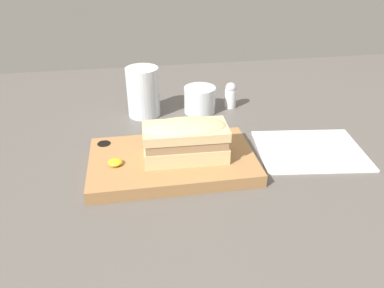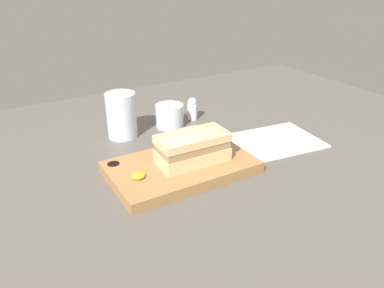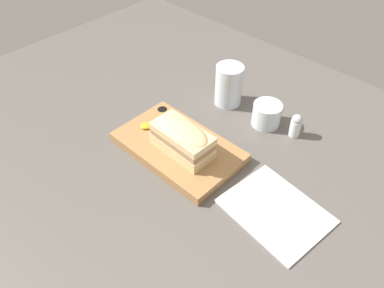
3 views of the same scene
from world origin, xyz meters
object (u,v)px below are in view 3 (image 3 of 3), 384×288
at_px(serving_board, 178,147).
at_px(wine_glass, 266,115).
at_px(salt_shaker, 296,125).
at_px(sandwich, 182,138).
at_px(water_glass, 229,87).
at_px(napkin, 275,211).

distance_m(serving_board, wine_glass, 0.25).
xyz_separation_m(wine_glass, salt_shaker, (0.08, 0.01, 0.00)).
bearing_deg(sandwich, water_glass, 104.33).
xyz_separation_m(serving_board, napkin, (0.28, 0.01, -0.01)).
relative_size(sandwich, napkin, 0.68).
relative_size(serving_board, wine_glass, 4.02).
xyz_separation_m(sandwich, water_glass, (-0.06, 0.24, -0.01)).
height_order(wine_glass, napkin, wine_glass).
xyz_separation_m(serving_board, water_glass, (-0.04, 0.24, 0.04)).
relative_size(serving_board, salt_shaker, 4.73).
bearing_deg(sandwich, serving_board, 160.94).
height_order(serving_board, napkin, serving_board).
relative_size(serving_board, water_glass, 2.63).
relative_size(napkin, salt_shaker, 3.51).
height_order(sandwich, salt_shaker, sandwich).
height_order(serving_board, salt_shaker, salt_shaker).
bearing_deg(salt_shaker, wine_glass, -170.42).
distance_m(water_glass, wine_glass, 0.13).
bearing_deg(salt_shaker, water_glass, -177.58).
bearing_deg(water_glass, salt_shaker, 2.42).
relative_size(sandwich, water_glass, 1.32).
relative_size(sandwich, salt_shaker, 2.37).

